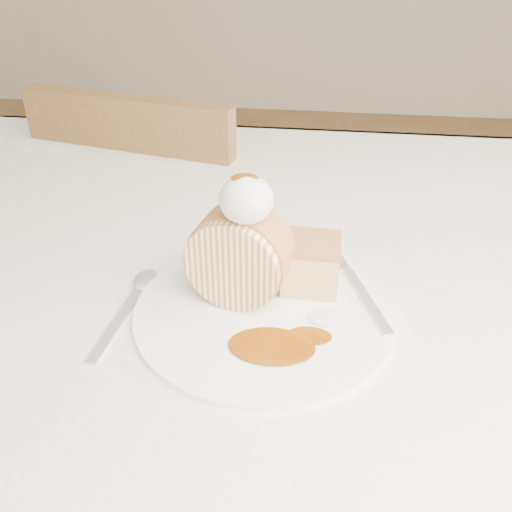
# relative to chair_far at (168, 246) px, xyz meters

# --- Properties ---
(table) EXTENTS (1.40, 0.90, 0.75)m
(table) POSITION_rel_chair_far_xyz_m (0.27, -0.41, 0.18)
(table) COLOR white
(table) RESTS_ON ground
(chair_far) EXTENTS (0.47, 0.47, 0.84)m
(chair_far) POSITION_rel_chair_far_xyz_m (0.00, 0.00, 0.00)
(chair_far) COLOR brown
(chair_far) RESTS_ON ground
(plate) EXTENTS (0.29, 0.29, 0.01)m
(plate) POSITION_rel_chair_far_xyz_m (0.27, -0.54, 0.27)
(plate) COLOR white
(plate) RESTS_ON table
(roulade_slice) EXTENTS (0.12, 0.08, 0.11)m
(roulade_slice) POSITION_rel_chair_far_xyz_m (0.24, -0.52, 0.33)
(roulade_slice) COLOR beige
(roulade_slice) RESTS_ON plate
(cake_chunk) EXTENTS (0.06, 0.06, 0.05)m
(cake_chunk) POSITION_rel_chair_far_xyz_m (0.32, -0.49, 0.30)
(cake_chunk) COLOR #BE7D48
(cake_chunk) RESTS_ON plate
(whipped_cream) EXTENTS (0.05, 0.05, 0.05)m
(whipped_cream) POSITION_rel_chair_far_xyz_m (0.25, -0.54, 0.40)
(whipped_cream) COLOR white
(whipped_cream) RESTS_ON roulade_slice
(caramel_drizzle) EXTENTS (0.03, 0.02, 0.01)m
(caramel_drizzle) POSITION_rel_chair_far_xyz_m (0.25, -0.53, 0.43)
(caramel_drizzle) COLOR #743504
(caramel_drizzle) RESTS_ON whipped_cream
(caramel_pool) EXTENTS (0.09, 0.06, 0.00)m
(caramel_pool) POSITION_rel_chair_far_xyz_m (0.29, -0.61, 0.28)
(caramel_pool) COLOR #743504
(caramel_pool) RESTS_ON plate
(fork) EXTENTS (0.08, 0.17, 0.00)m
(fork) POSITION_rel_chair_far_xyz_m (0.38, -0.52, 0.28)
(fork) COLOR silver
(fork) RESTS_ON plate
(spoon) EXTENTS (0.04, 0.16, 0.00)m
(spoon) POSITION_rel_chair_far_xyz_m (0.12, -0.58, 0.27)
(spoon) COLOR silver
(spoon) RESTS_ON table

